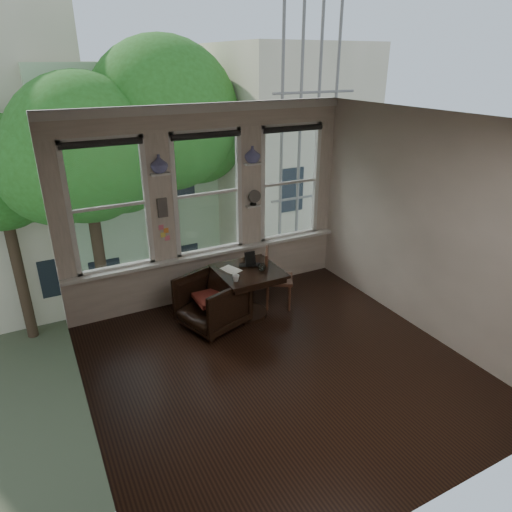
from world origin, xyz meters
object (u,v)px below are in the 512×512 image
armchair_left (212,302)px  side_chair_right (279,279)px  table (248,293)px  mug (236,278)px  laptop (250,267)px

armchair_left → side_chair_right: side_chair_right is taller
table → mug: bearing=-142.0°
side_chair_right → mug: size_ratio=9.56×
armchair_left → table: bearing=73.7°
table → armchair_left: (-0.60, -0.02, 0.01)m
table → armchair_left: armchair_left is taller
table → mug: (-0.31, -0.24, 0.42)m
mug → side_chair_right: bearing=19.0°
table → laptop: size_ratio=2.87×
side_chair_right → mug: bearing=140.0°
laptop → mug: mug is taller
laptop → table: bearing=-111.4°
side_chair_right → armchair_left: bearing=124.7°
mug → laptop: bearing=39.8°
side_chair_right → mug: 0.97m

